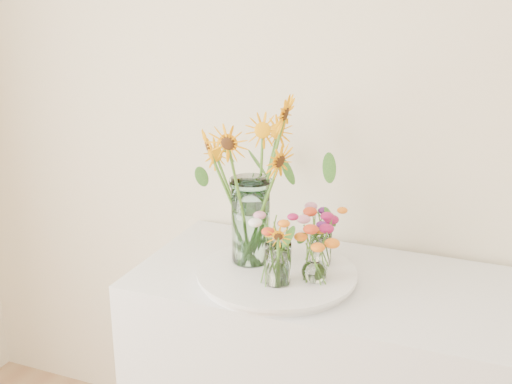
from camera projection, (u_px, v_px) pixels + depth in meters
tray at (277, 276)px, 1.96m from camera, size 0.46×0.46×0.02m
mason_jar at (251, 221)px, 1.99m from camera, size 0.16×0.16×0.28m
sunflower_bouquet at (250, 180)px, 1.95m from camera, size 0.79×0.79×0.54m
small_vase_a at (278, 264)px, 1.86m from camera, size 0.08×0.08×0.13m
wildflower_posy_a at (278, 249)px, 1.85m from camera, size 0.19×0.19×0.22m
small_vase_b at (315, 264)px, 1.88m from camera, size 0.10×0.10×0.11m
wildflower_posy_b at (315, 250)px, 1.87m from camera, size 0.19×0.19×0.20m
small_vase_c at (321, 247)px, 2.00m from camera, size 0.09×0.09×0.12m
wildflower_posy_c at (321, 233)px, 1.98m from camera, size 0.19×0.19×0.21m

